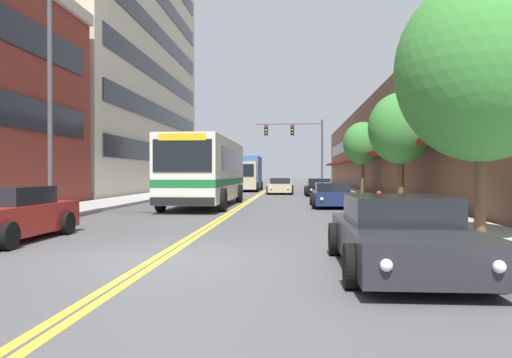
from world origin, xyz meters
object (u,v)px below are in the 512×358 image
at_px(fire_hydrant, 379,201).
at_px(car_black_parked_right_far, 319,188).
at_px(car_white_parked_left_near, 213,185).
at_px(box_truck, 246,173).
at_px(car_charcoal_parked_right_foreground, 400,235).
at_px(street_tree_right_near, 481,69).
at_px(street_tree_right_mid, 401,128).
at_px(street_tree_right_far, 363,144).
at_px(car_navy_parked_right_mid, 332,196).
at_px(car_beige_moving_lead, 280,186).
at_px(car_red_parked_left_mid, 3,216).
at_px(traffic_signal_mast, 299,140).
at_px(street_lamp_left_near, 60,78).
at_px(city_bus, 207,169).
at_px(car_slate_blue_parked_left_far, 199,187).

bearing_deg(fire_hydrant, car_black_parked_right_far, 95.20).
distance_m(car_white_parked_left_near, box_truck, 4.14).
bearing_deg(car_charcoal_parked_right_foreground, street_tree_right_near, 51.02).
bearing_deg(street_tree_right_mid, fire_hydrant, -123.32).
height_order(car_white_parked_left_near, street_tree_right_far, street_tree_right_far).
distance_m(car_navy_parked_right_mid, car_beige_moving_lead, 15.19).
bearing_deg(car_red_parked_left_mid, car_white_parked_left_near, 90.01).
distance_m(car_white_parked_left_near, car_charcoal_parked_right_foreground, 35.31).
relative_size(car_red_parked_left_mid, traffic_signal_mast, 0.70).
bearing_deg(box_truck, street_lamp_left_near, -96.05).
bearing_deg(car_charcoal_parked_right_foreground, city_bus, 110.81).
bearing_deg(street_tree_right_near, street_lamp_left_near, 160.65).
height_order(car_beige_moving_lead, street_tree_right_near, street_tree_right_near).
height_order(car_charcoal_parked_right_foreground, car_beige_moving_lead, car_beige_moving_lead).
bearing_deg(street_lamp_left_near, street_tree_right_far, 58.10).
distance_m(street_tree_right_near, street_tree_right_mid, 10.50).
xyz_separation_m(car_slate_blue_parked_left_far, car_black_parked_right_far, (8.77, 0.40, 0.00)).
distance_m(box_truck, street_tree_right_far, 13.95).
xyz_separation_m(car_charcoal_parked_right_foreground, car_beige_moving_lead, (-2.78, 30.59, 0.01)).
distance_m(car_white_parked_left_near, street_tree_right_far, 14.21).
height_order(car_beige_moving_lead, traffic_signal_mast, traffic_signal_mast).
distance_m(traffic_signal_mast, street_lamp_left_near, 31.15).
distance_m(city_bus, street_tree_right_mid, 9.49).
bearing_deg(car_white_parked_left_near, street_lamp_left_near, -91.20).
xyz_separation_m(car_charcoal_parked_right_foreground, car_navy_parked_right_mid, (0.10, 15.67, -0.03)).
relative_size(car_black_parked_right_far, fire_hydrant, 6.09).
bearing_deg(car_white_parked_left_near, car_navy_parked_right_mid, -64.54).
xyz_separation_m(car_charcoal_parked_right_foreground, street_tree_right_far, (3.09, 26.95, 3.14)).
bearing_deg(car_black_parked_right_far, box_truck, 123.95).
distance_m(street_tree_right_far, fire_hydrant, 15.83).
distance_m(city_bus, car_beige_moving_lead, 14.98).
bearing_deg(car_black_parked_right_far, car_navy_parked_right_mid, -89.98).
bearing_deg(traffic_signal_mast, street_tree_right_mid, -80.26).
bearing_deg(street_tree_right_near, street_tree_right_far, 88.33).
height_order(car_navy_parked_right_mid, car_black_parked_right_far, car_black_parked_right_far).
bearing_deg(box_truck, fire_hydrant, -73.34).
bearing_deg(street_tree_right_mid, car_red_parked_left_mid, -137.70).
height_order(car_navy_parked_right_mid, street_tree_right_near, street_tree_right_near).
bearing_deg(street_tree_right_far, fire_hydrant, -95.49).
xyz_separation_m(car_red_parked_left_mid, car_slate_blue_parked_left_far, (0.05, 24.75, -0.03)).
distance_m(car_navy_parked_right_mid, fire_hydrant, 4.42).
relative_size(car_slate_blue_parked_left_far, car_navy_parked_right_mid, 1.04).
bearing_deg(car_slate_blue_parked_left_far, traffic_signal_mast, 51.79).
height_order(box_truck, street_tree_right_mid, street_tree_right_mid).
relative_size(car_white_parked_left_near, fire_hydrant, 5.61).
xyz_separation_m(car_beige_moving_lead, street_tree_right_far, (5.87, -3.64, 3.13)).
distance_m(car_white_parked_left_near, street_tree_right_mid, 23.98).
bearing_deg(car_white_parked_left_near, car_red_parked_left_mid, -89.99).
relative_size(car_white_parked_left_near, car_charcoal_parked_right_foreground, 0.91).
distance_m(box_truck, street_lamp_left_near, 30.51).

